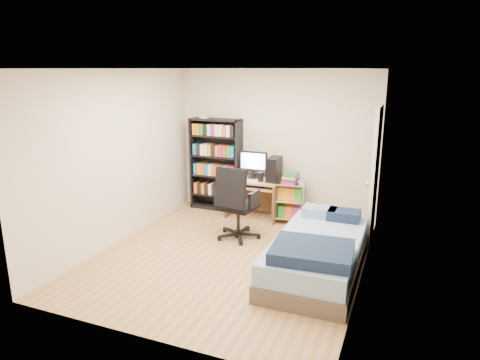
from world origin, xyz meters
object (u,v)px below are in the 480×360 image
at_px(office_chair, 237,216).
at_px(computer_desk, 260,183).
at_px(bed, 317,254).
at_px(media_shelf, 216,163).

bearing_deg(office_chair, computer_desk, 97.22).
xyz_separation_m(computer_desk, bed, (1.38, -1.72, -0.35)).
bearing_deg(media_shelf, bed, -39.64).
bearing_deg(office_chair, media_shelf, 133.71).
xyz_separation_m(office_chair, bed, (1.37, -0.68, -0.10)).
xyz_separation_m(computer_desk, office_chair, (0.01, -1.04, -0.26)).
relative_size(media_shelf, computer_desk, 1.51).
bearing_deg(computer_desk, office_chair, -89.69).
height_order(computer_desk, bed, computer_desk).
distance_m(computer_desk, office_chair, 1.07).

